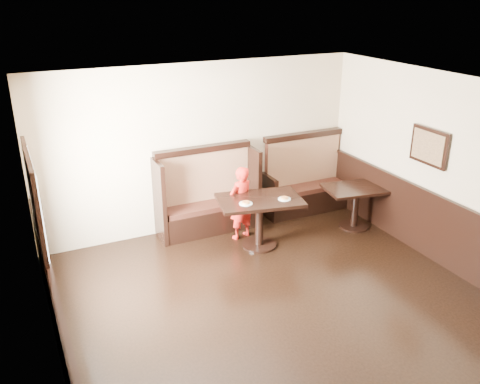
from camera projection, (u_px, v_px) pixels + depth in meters
ground at (312, 339)px, 6.02m from camera, size 7.00×7.00×0.00m
room_shell at (280, 285)px, 5.89m from camera, size 7.00×7.00×7.00m
booth_main at (207, 201)px, 8.58m from camera, size 1.75×0.72×1.45m
booth_neighbor at (305, 185)px, 9.37m from camera, size 1.65×0.72×1.45m
table_main at (260, 210)px, 7.97m from camera, size 1.43×1.05×0.82m
table_neighbor at (356, 197)px, 8.64m from camera, size 1.17×0.87×0.74m
child at (241, 203)px, 8.25m from camera, size 0.51×0.40×1.24m
pizza_plate_left at (246, 203)px, 7.70m from camera, size 0.21×0.21×0.04m
pizza_plate_right at (284, 198)px, 7.86m from camera, size 0.20×0.20×0.04m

